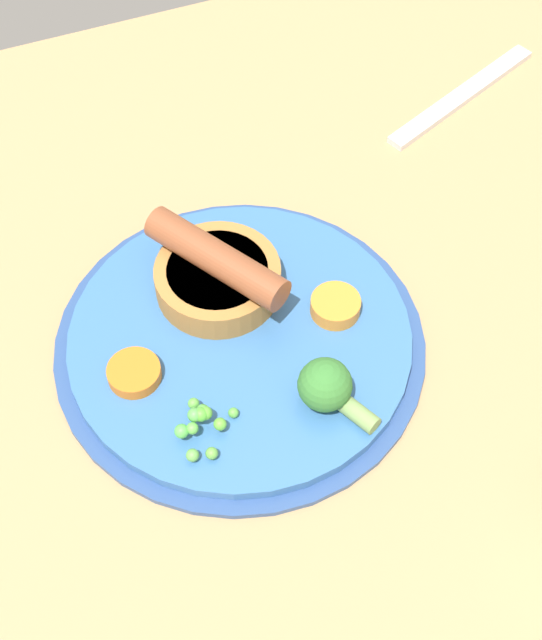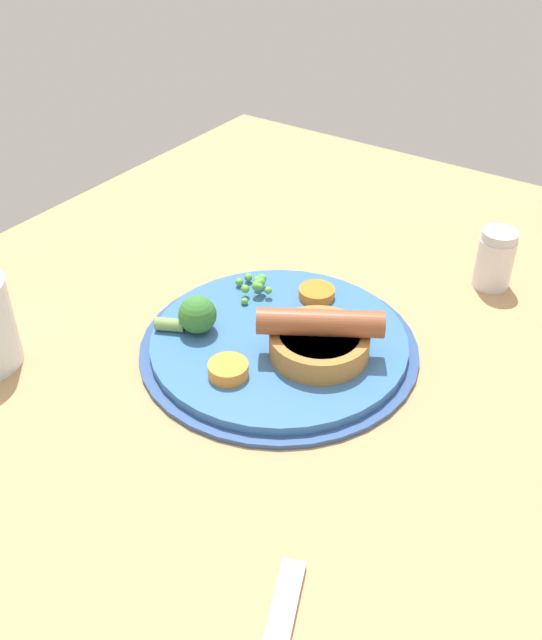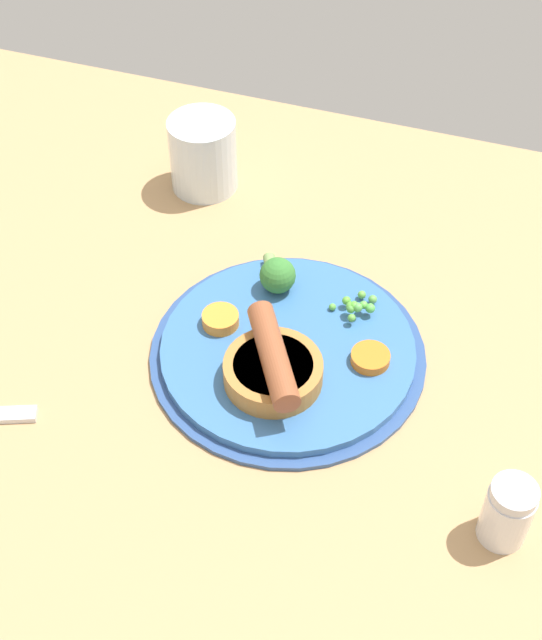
# 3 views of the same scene
# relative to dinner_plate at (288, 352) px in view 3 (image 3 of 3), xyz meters

# --- Properties ---
(dining_table) EXTENTS (1.10, 0.80, 0.03)m
(dining_table) POSITION_rel_dinner_plate_xyz_m (0.05, -0.01, -0.02)
(dining_table) COLOR tan
(dining_table) RESTS_ON ground
(dinner_plate) EXTENTS (0.26, 0.26, 0.01)m
(dinner_plate) POSITION_rel_dinner_plate_xyz_m (0.00, 0.00, 0.00)
(dinner_plate) COLOR #2D4C84
(dinner_plate) RESTS_ON dining_table
(sausage_pudding) EXTENTS (0.09, 0.11, 0.05)m
(sausage_pudding) POSITION_rel_dinner_plate_xyz_m (0.00, 0.04, 0.03)
(sausage_pudding) COLOR #AD7538
(sausage_pudding) RESTS_ON dinner_plate
(pea_pile) EXTENTS (0.05, 0.04, 0.02)m
(pea_pile) POSITION_rel_dinner_plate_xyz_m (-0.05, -0.06, 0.02)
(pea_pile) COLOR #5BB03A
(pea_pile) RESTS_ON dinner_plate
(broccoli_floret_near) EXTENTS (0.04, 0.06, 0.04)m
(broccoli_floret_near) POSITION_rel_dinner_plate_xyz_m (0.03, -0.07, 0.03)
(broccoli_floret_near) COLOR #387A33
(broccoli_floret_near) RESTS_ON dinner_plate
(carrot_slice_0) EXTENTS (0.05, 0.05, 0.01)m
(carrot_slice_0) POSITION_rel_dinner_plate_xyz_m (-0.08, -0.01, 0.01)
(carrot_slice_0) COLOR orange
(carrot_slice_0) RESTS_ON dinner_plate
(carrot_slice_1) EXTENTS (0.05, 0.05, 0.01)m
(carrot_slice_1) POSITION_rel_dinner_plate_xyz_m (0.07, -0.01, 0.01)
(carrot_slice_1) COLOR orange
(carrot_slice_1) RESTS_ON dinner_plate
(drinking_glass) EXTENTS (0.08, 0.08, 0.09)m
(drinking_glass) POSITION_rel_dinner_plate_xyz_m (0.17, -0.22, 0.04)
(drinking_glass) COLOR silver
(drinking_glass) RESTS_ON dining_table
(salt_shaker) EXTENTS (0.04, 0.04, 0.07)m
(salt_shaker) POSITION_rel_dinner_plate_xyz_m (-0.22, 0.13, 0.03)
(salt_shaker) COLOR silver
(salt_shaker) RESTS_ON dining_table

